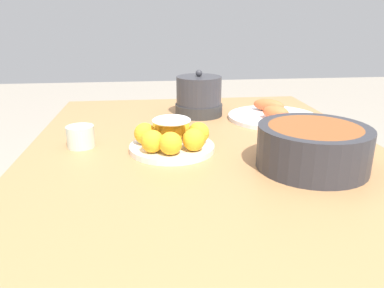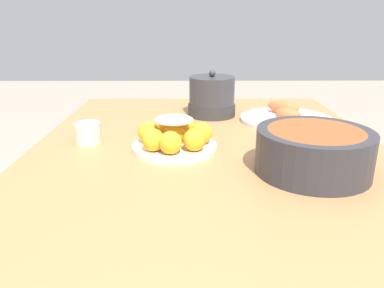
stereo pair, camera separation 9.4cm
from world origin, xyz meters
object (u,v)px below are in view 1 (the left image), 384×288
at_px(cake_plate, 172,138).
at_px(seafood_platter, 273,115).
at_px(serving_bowl, 313,146).
at_px(dining_table, 214,201).
at_px(warming_pot, 199,96).
at_px(cup_near, 81,137).

xyz_separation_m(cake_plate, seafood_platter, (-0.29, 0.37, -0.02)).
distance_m(cake_plate, serving_bowl, 0.36).
distance_m(dining_table, serving_bowl, 0.27).
distance_m(cake_plate, warming_pot, 0.39).
height_order(dining_table, warming_pot, warming_pot).
bearing_deg(cup_near, serving_bowl, 69.58).
bearing_deg(warming_pot, cup_near, -49.58).
bearing_deg(serving_bowl, cake_plate, -115.55).
xyz_separation_m(dining_table, cup_near, (-0.19, -0.34, 0.12)).
bearing_deg(cake_plate, warming_pot, 161.98).
xyz_separation_m(serving_bowl, seafood_platter, (-0.44, 0.05, -0.04)).
distance_m(cake_plate, cup_near, 0.26).
xyz_separation_m(serving_bowl, warming_pot, (-0.53, -0.20, 0.01)).
relative_size(dining_table, cake_plate, 6.96).
bearing_deg(cup_near, dining_table, 60.41).
relative_size(serving_bowl, seafood_platter, 0.84).
height_order(dining_table, cake_plate, cake_plate).
distance_m(seafood_platter, warming_pot, 0.27).
height_order(cake_plate, serving_bowl, serving_bowl).
bearing_deg(warming_pot, serving_bowl, 21.03).
bearing_deg(serving_bowl, cup_near, -110.42).
relative_size(seafood_platter, cup_near, 4.17).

